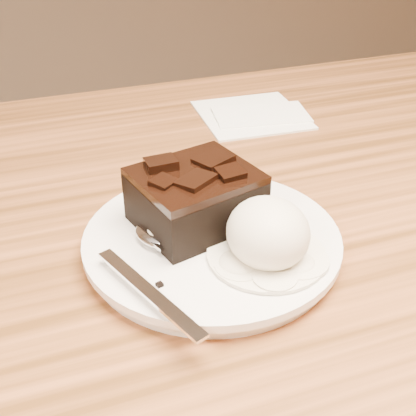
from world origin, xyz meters
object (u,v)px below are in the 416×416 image
object	(u,v)px
plate	(212,243)
ice_cream_scoop	(268,233)
brownie	(195,201)
spoon	(158,236)
napkin	(251,114)

from	to	relation	value
plate	ice_cream_scoop	xyz separation A→B (m)	(0.03, -0.05, 0.03)
brownie	spoon	size ratio (longest dim) A/B	0.53
brownie	napkin	xyz separation A→B (m)	(0.16, 0.25, -0.04)
plate	spoon	bearing A→B (deg)	171.57
brownie	plate	bearing A→B (deg)	-71.12
ice_cream_scoop	spoon	size ratio (longest dim) A/B	0.38
plate	brownie	distance (m)	0.04
brownie	spoon	world-z (taller)	brownie
plate	brownie	world-z (taller)	brownie
plate	napkin	xyz separation A→B (m)	(0.16, 0.27, -0.01)
ice_cream_scoop	napkin	world-z (taller)	ice_cream_scoop
spoon	napkin	distance (m)	0.33
napkin	ice_cream_scoop	bearing A→B (deg)	-111.69
plate	spoon	distance (m)	0.05
ice_cream_scoop	napkin	bearing A→B (deg)	68.31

